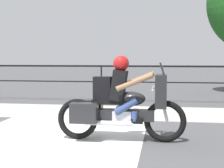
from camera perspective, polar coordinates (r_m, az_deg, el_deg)
The scene contains 5 objects.
ground_plane at distance 6.52m, azimuth -10.61°, elevation -9.21°, with size 120.00×120.00×0.00m, color #4C4C4F.
sidewalk_band at distance 9.73m, azimuth -4.05°, elevation -4.57°, with size 44.00×2.40×0.01m, color #B7B2A8.
crosswalk_band at distance 6.32m, azimuth -10.98°, elevation -9.60°, with size 3.44×6.00×0.01m, color silver.
fence_railing at distance 11.75m, azimuth -1.79°, elevation 1.82°, with size 36.00×0.05×1.26m.
motorcycle at distance 6.27m, azimuth 1.25°, elevation -3.21°, with size 2.38×0.76×1.57m.
Camera 1 is at (2.08, -5.98, 1.53)m, focal length 55.00 mm.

